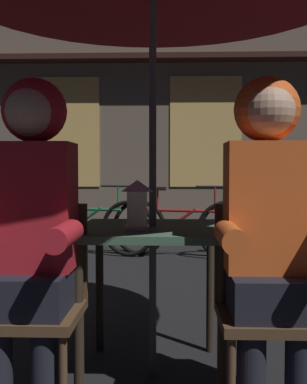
% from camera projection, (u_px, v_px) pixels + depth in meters
% --- Properties ---
extents(ground_plane, '(60.00, 60.00, 0.00)m').
position_uv_depth(ground_plane, '(153.00, 374.00, 2.38)').
color(ground_plane, black).
extents(cafe_table, '(0.72, 0.72, 0.74)m').
position_uv_depth(cafe_table, '(153.00, 247.00, 2.35)').
color(cafe_table, '#42664C').
rests_on(cafe_table, ground_plane).
extents(lantern, '(0.11, 0.11, 0.23)m').
position_uv_depth(lantern, '(137.00, 203.00, 2.25)').
color(lantern, white).
rests_on(lantern, cafe_table).
extents(chair_left, '(0.40, 0.40, 0.87)m').
position_uv_depth(chair_left, '(35.00, 296.00, 2.00)').
color(chair_left, '#513823').
rests_on(chair_left, ground_plane).
extents(chair_right, '(0.40, 0.40, 0.87)m').
position_uv_depth(chair_right, '(266.00, 298.00, 1.97)').
color(chair_right, '#513823').
rests_on(chair_right, ground_plane).
extents(person_left_hooded, '(0.45, 0.56, 1.40)m').
position_uv_depth(person_left_hooded, '(30.00, 212.00, 1.93)').
color(person_left_hooded, black).
rests_on(person_left_hooded, ground_plane).
extents(person_right_hooded, '(0.45, 0.56, 1.40)m').
position_uv_depth(person_right_hooded, '(269.00, 213.00, 1.90)').
color(person_right_hooded, black).
rests_on(person_right_hooded, ground_plane).
extents(shopfront_building, '(10.00, 0.93, 6.20)m').
position_uv_depth(shopfront_building, '(136.00, 40.00, 7.63)').
color(shopfront_building, '#6B5B4C').
rests_on(shopfront_building, ground_plane).
extents(bicycle_second, '(1.64, 0.45, 0.84)m').
position_uv_depth(bicycle_second, '(88.00, 226.00, 5.71)').
color(bicycle_second, black).
rests_on(bicycle_second, ground_plane).
extents(bicycle_third, '(1.64, 0.45, 0.84)m').
position_uv_depth(bicycle_third, '(181.00, 228.00, 5.51)').
color(bicycle_third, black).
rests_on(bicycle_third, ground_plane).
extents(bicycle_fourth, '(1.68, 0.20, 0.84)m').
position_uv_depth(bicycle_fourth, '(270.00, 227.00, 5.60)').
color(bicycle_fourth, black).
rests_on(bicycle_fourth, ground_plane).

